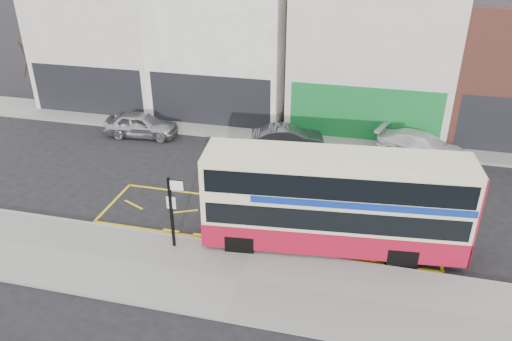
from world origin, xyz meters
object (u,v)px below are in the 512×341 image
(double_decker_bus, at_px, (335,201))
(car_white, at_px, (422,146))
(bus_stop_post, at_px, (172,206))
(car_silver, at_px, (141,125))
(street_tree_left, at_px, (34,49))
(car_grey, at_px, (288,138))
(street_tree_right, at_px, (425,79))

(double_decker_bus, relative_size, car_white, 2.07)
(bus_stop_post, bearing_deg, car_silver, 118.41)
(bus_stop_post, relative_size, street_tree_left, 0.55)
(car_grey, bearing_deg, street_tree_left, 64.96)
(car_grey, xyz_separation_m, street_tree_right, (6.94, 3.18, 2.84))
(car_white, bearing_deg, bus_stop_post, 156.25)
(bus_stop_post, bearing_deg, street_tree_left, 135.00)
(bus_stop_post, distance_m, car_silver, 11.53)
(double_decker_bus, distance_m, car_grey, 9.17)
(car_grey, height_order, street_tree_right, street_tree_right)
(car_white, bearing_deg, street_tree_left, 101.98)
(car_silver, height_order, street_tree_left, street_tree_left)
(car_silver, xyz_separation_m, car_white, (15.56, 0.77, -0.02))
(car_silver, distance_m, street_tree_right, 16.08)
(bus_stop_post, bearing_deg, car_grey, 72.79)
(street_tree_right, bearing_deg, street_tree_left, 179.78)
(bus_stop_post, relative_size, car_white, 0.62)
(street_tree_left, relative_size, street_tree_right, 1.05)
(street_tree_right, bearing_deg, car_white, -87.90)
(bus_stop_post, distance_m, street_tree_left, 20.02)
(car_grey, distance_m, street_tree_right, 8.15)
(car_silver, bearing_deg, bus_stop_post, -153.27)
(car_silver, relative_size, car_grey, 1.06)
(double_decker_bus, bearing_deg, car_silver, 139.57)
(double_decker_bus, distance_m, car_silver, 14.44)
(car_silver, bearing_deg, street_tree_left, 63.40)
(car_white, bearing_deg, street_tree_right, 20.56)
(double_decker_bus, relative_size, car_silver, 2.37)
(car_grey, height_order, car_white, car_white)
(double_decker_bus, xyz_separation_m, street_tree_left, (-20.69, 11.70, 1.64))
(bus_stop_post, height_order, car_grey, bus_stop_post)
(double_decker_bus, relative_size, bus_stop_post, 3.33)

